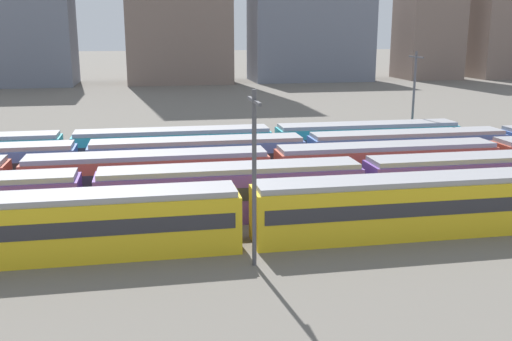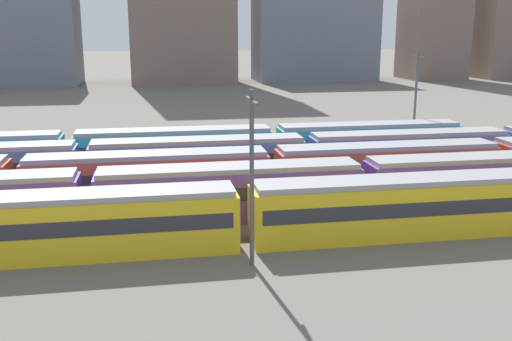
{
  "view_description": "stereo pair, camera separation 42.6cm",
  "coord_description": "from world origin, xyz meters",
  "px_view_note": "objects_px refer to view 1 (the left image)",
  "views": [
    {
      "loc": [
        15.73,
        -33.15,
        12.81
      ],
      "look_at": [
        23.92,
        10.4,
        2.04
      ],
      "focal_mm": 41.4,
      "sensor_mm": 36.0,
      "label": 1
    },
    {
      "loc": [
        16.15,
        -33.22,
        12.81
      ],
      "look_at": [
        23.92,
        10.4,
        2.04
      ],
      "focal_mm": 41.4,
      "sensor_mm": 36.0,
      "label": 2
    }
  ],
  "objects_px": {
    "train_track_3": "(407,151)",
    "train_track_2": "(272,171)",
    "train_track_4": "(174,149)",
    "train_track_0": "(246,215)",
    "catenary_pole_3": "(414,97)",
    "catenary_pole_2": "(254,170)",
    "train_track_1": "(484,179)"
  },
  "relations": [
    {
      "from": "train_track_1",
      "to": "train_track_0",
      "type": "bearing_deg",
      "value": -164.52
    },
    {
      "from": "catenary_pole_2",
      "to": "catenary_pole_3",
      "type": "bearing_deg",
      "value": 51.17
    },
    {
      "from": "train_track_0",
      "to": "train_track_2",
      "type": "xyz_separation_m",
      "value": [
        3.85,
        10.4,
        0.0
      ]
    },
    {
      "from": "catenary_pole_3",
      "to": "train_track_2",
      "type": "bearing_deg",
      "value": -142.76
    },
    {
      "from": "train_track_0",
      "to": "train_track_3",
      "type": "distance_m",
      "value": 23.42
    },
    {
      "from": "train_track_3",
      "to": "catenary_pole_2",
      "type": "distance_m",
      "value": 25.88
    },
    {
      "from": "train_track_1",
      "to": "catenary_pole_3",
      "type": "distance_m",
      "value": 19.51
    },
    {
      "from": "train_track_4",
      "to": "catenary_pole_2",
      "type": "height_order",
      "value": "catenary_pole_2"
    },
    {
      "from": "train_track_3",
      "to": "train_track_4",
      "type": "xyz_separation_m",
      "value": [
        -20.7,
        5.2,
        -0.0
      ]
    },
    {
      "from": "train_track_1",
      "to": "catenary_pole_3",
      "type": "height_order",
      "value": "catenary_pole_3"
    },
    {
      "from": "train_track_2",
      "to": "catenary_pole_2",
      "type": "xyz_separation_m",
      "value": [
        -3.9,
        -13.52,
        3.49
      ]
    },
    {
      "from": "catenary_pole_3",
      "to": "train_track_0",
      "type": "bearing_deg",
      "value": -132.21
    },
    {
      "from": "train_track_2",
      "to": "train_track_4",
      "type": "bearing_deg",
      "value": 124.24
    },
    {
      "from": "train_track_1",
      "to": "train_track_3",
      "type": "height_order",
      "value": "same"
    },
    {
      "from": "train_track_1",
      "to": "catenary_pole_3",
      "type": "bearing_deg",
      "value": 80.81
    },
    {
      "from": "train_track_3",
      "to": "catenary_pole_3",
      "type": "height_order",
      "value": "catenary_pole_3"
    },
    {
      "from": "train_track_2",
      "to": "train_track_3",
      "type": "bearing_deg",
      "value": 20.9
    },
    {
      "from": "train_track_3",
      "to": "train_track_1",
      "type": "bearing_deg",
      "value": -82.79
    },
    {
      "from": "train_track_0",
      "to": "train_track_4",
      "type": "relative_size",
      "value": 1.34
    },
    {
      "from": "train_track_2",
      "to": "train_track_3",
      "type": "height_order",
      "value": "same"
    },
    {
      "from": "train_track_2",
      "to": "catenary_pole_3",
      "type": "height_order",
      "value": "catenary_pole_3"
    },
    {
      "from": "catenary_pole_2",
      "to": "catenary_pole_3",
      "type": "distance_m",
      "value": 34.91
    },
    {
      "from": "train_track_2",
      "to": "catenary_pole_2",
      "type": "height_order",
      "value": "catenary_pole_2"
    },
    {
      "from": "train_track_4",
      "to": "train_track_2",
      "type": "bearing_deg",
      "value": -55.76
    },
    {
      "from": "train_track_1",
      "to": "catenary_pole_2",
      "type": "distance_m",
      "value": 20.88
    },
    {
      "from": "train_track_2",
      "to": "train_track_0",
      "type": "bearing_deg",
      "value": -110.3
    },
    {
      "from": "train_track_2",
      "to": "train_track_3",
      "type": "distance_m",
      "value": 14.58
    },
    {
      "from": "train_track_0",
      "to": "train_track_1",
      "type": "relative_size",
      "value": 0.8
    },
    {
      "from": "train_track_2",
      "to": "catenary_pole_3",
      "type": "distance_m",
      "value": 22.93
    },
    {
      "from": "train_track_2",
      "to": "catenary_pole_2",
      "type": "relative_size",
      "value": 7.7
    },
    {
      "from": "train_track_2",
      "to": "train_track_3",
      "type": "relative_size",
      "value": 0.8
    },
    {
      "from": "train_track_3",
      "to": "train_track_2",
      "type": "bearing_deg",
      "value": -159.1
    }
  ]
}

